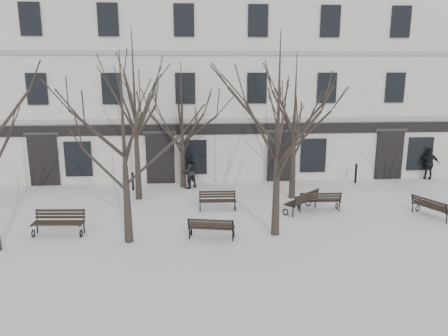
{
  "coord_description": "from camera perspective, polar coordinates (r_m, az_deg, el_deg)",
  "views": [
    {
      "loc": [
        -1.68,
        -16.66,
        6.64
      ],
      "look_at": [
        -0.22,
        3.0,
        1.99
      ],
      "focal_mm": 35.0,
      "sensor_mm": 36.0,
      "label": 1
    }
  ],
  "objects": [
    {
      "name": "pedestrian_c",
      "position": [
        28.82,
        25.06,
        -1.34
      ],
      "size": [
        1.2,
        0.78,
        1.89
      ],
      "primitive_type": "imported",
      "rotation": [
        0.0,
        0.0,
        2.83
      ],
      "color": "black",
      "rests_on": "ground"
    },
    {
      "name": "tree_5",
      "position": [
        23.77,
        -5.54,
        7.53
      ],
      "size": [
        4.81,
        4.81,
        6.87
      ],
      "color": "black",
      "rests_on": "ground"
    },
    {
      "name": "tree_6",
      "position": [
        21.89,
        9.26,
        7.71
      ],
      "size": [
        5.14,
        5.14,
        7.34
      ],
      "color": "black",
      "rests_on": "ground"
    },
    {
      "name": "bollard_b",
      "position": [
        26.26,
        16.84,
        -0.6
      ],
      "size": [
        0.15,
        0.15,
        1.14
      ],
      "color": "black",
      "rests_on": "ground"
    },
    {
      "name": "tree_2",
      "position": [
        16.72,
        7.13,
        7.38
      ],
      "size": [
        5.55,
        5.55,
        7.93
      ],
      "color": "black",
      "rests_on": "ground"
    },
    {
      "name": "ground",
      "position": [
        18.01,
        1.41,
        -8.38
      ],
      "size": [
        100.0,
        100.0,
        0.0
      ],
      "primitive_type": "plane",
      "color": "silver",
      "rests_on": "ground"
    },
    {
      "name": "tree_1",
      "position": [
        16.32,
        -13.05,
        5.39
      ],
      "size": [
        5.04,
        5.04,
        7.2
      ],
      "color": "black",
      "rests_on": "ground"
    },
    {
      "name": "pedestrian_b",
      "position": [
        24.32,
        -4.61,
        -2.63
      ],
      "size": [
        1.19,
        1.16,
        1.93
      ],
      "primitive_type": "imported",
      "rotation": [
        0.0,
        0.0,
        3.82
      ],
      "color": "black",
      "rests_on": "ground"
    },
    {
      "name": "bench_0",
      "position": [
        18.78,
        -20.76,
        -6.57
      ],
      "size": [
        2.04,
        0.86,
        1.01
      ],
      "rotation": [
        0.0,
        0.0,
        -0.07
      ],
      "color": "black",
      "rests_on": "ground"
    },
    {
      "name": "bench_5",
      "position": [
        21.6,
        25.46,
        -4.6
      ],
      "size": [
        1.33,
        1.88,
        0.91
      ],
      "rotation": [
        0.0,
        0.0,
        2.0
      ],
      "color": "black",
      "rests_on": "ground"
    },
    {
      "name": "bollard_a",
      "position": [
        24.21,
        -11.83,
        -1.63
      ],
      "size": [
        0.13,
        0.13,
        1.0
      ],
      "color": "black",
      "rests_on": "ground"
    },
    {
      "name": "building",
      "position": [
        29.69,
        -1.02,
        11.08
      ],
      "size": [
        40.4,
        10.2,
        11.4
      ],
      "color": "silver",
      "rests_on": "ground"
    },
    {
      "name": "bench_1",
      "position": [
        17.17,
        -1.66,
        -7.73
      ],
      "size": [
        1.88,
        0.98,
        0.91
      ],
      "rotation": [
        0.0,
        0.0,
        2.95
      ],
      "color": "black",
      "rests_on": "ground"
    },
    {
      "name": "bench_2",
      "position": [
        20.83,
        12.35,
        -4.12
      ],
      "size": [
        1.96,
        0.77,
        0.97
      ],
      "rotation": [
        0.0,
        0.0,
        3.11
      ],
      "color": "black",
      "rests_on": "ground"
    },
    {
      "name": "bench_3",
      "position": [
        20.57,
        -0.86,
        -4.19
      ],
      "size": [
        1.75,
        0.67,
        0.87
      ],
      "rotation": [
        0.0,
        0.0,
        -0.02
      ],
      "color": "black",
      "rests_on": "ground"
    },
    {
      "name": "tree_4",
      "position": [
        21.79,
        -11.64,
        9.44
      ],
      "size": [
        5.92,
        5.92,
        8.46
      ],
      "color": "black",
      "rests_on": "ground"
    },
    {
      "name": "bench_4",
      "position": [
        20.56,
        10.2,
        -4.21
      ],
      "size": [
        1.91,
        1.83,
        1.0
      ],
      "rotation": [
        0.0,
        0.0,
        3.88
      ],
      "color": "black",
      "rests_on": "ground"
    }
  ]
}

